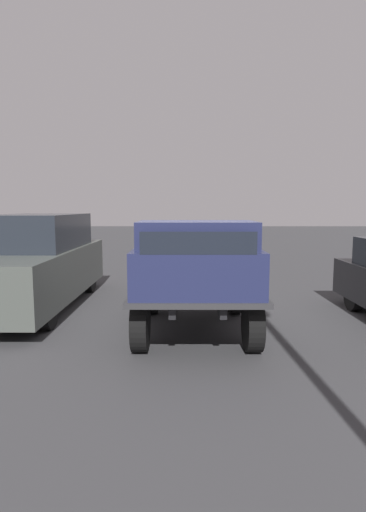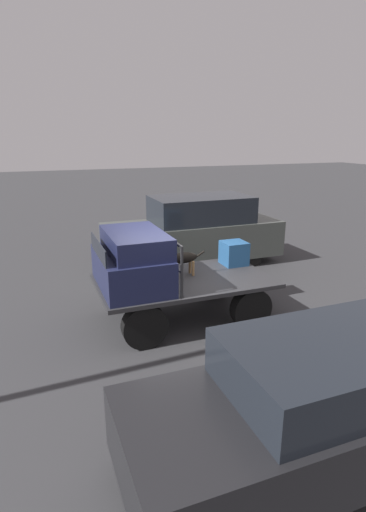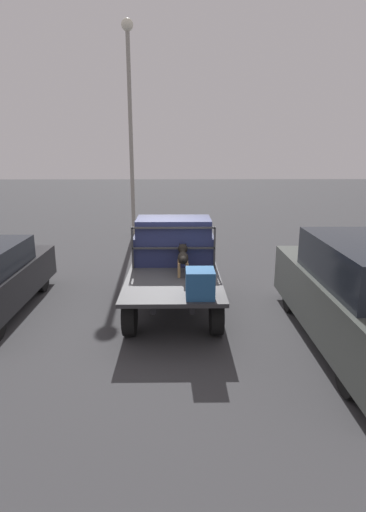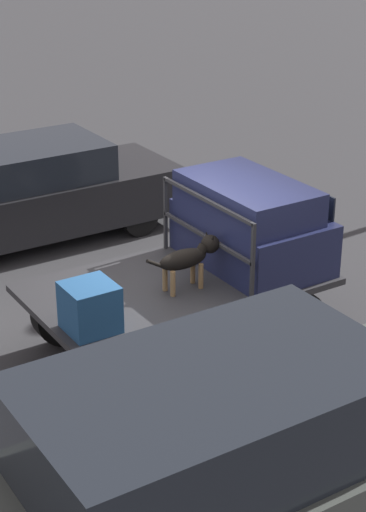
% 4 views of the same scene
% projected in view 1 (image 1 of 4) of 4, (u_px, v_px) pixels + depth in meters
% --- Properties ---
extents(ground_plane, '(80.00, 80.00, 0.00)m').
position_uv_depth(ground_plane, '(195.00, 329.00, 7.18)').
color(ground_plane, '#38383A').
extents(flatbed_truck, '(3.53, 2.02, 0.90)m').
position_uv_depth(flatbed_truck, '(195.00, 295.00, 7.10)').
color(flatbed_truck, black).
rests_on(flatbed_truck, ground).
extents(truck_cab, '(1.24, 1.90, 1.08)m').
position_uv_depth(truck_cab, '(197.00, 259.00, 5.95)').
color(truck_cab, '#1E2347').
rests_on(truck_cab, flatbed_truck).
extents(truck_headboard, '(0.04, 1.90, 0.97)m').
position_uv_depth(truck_headboard, '(196.00, 246.00, 6.59)').
color(truck_headboard, '#2D2D30').
rests_on(truck_headboard, flatbed_truck).
extents(dog, '(1.02, 0.23, 0.63)m').
position_uv_depth(dog, '(183.00, 259.00, 6.97)').
color(dog, '#9E7547').
rests_on(dog, flatbed_truck).
extents(cargo_crate, '(0.53, 0.53, 0.53)m').
position_uv_depth(cargo_crate, '(169.00, 256.00, 8.43)').
color(cargo_crate, '#235184').
rests_on(cargo_crate, flatbed_truck).
extents(parked_pickup_far, '(5.18, 1.86, 2.03)m').
position_uv_depth(parked_pickup_far, '(36.00, 262.00, 8.71)').
color(parked_pickup_far, black).
rests_on(parked_pickup_far, ground).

